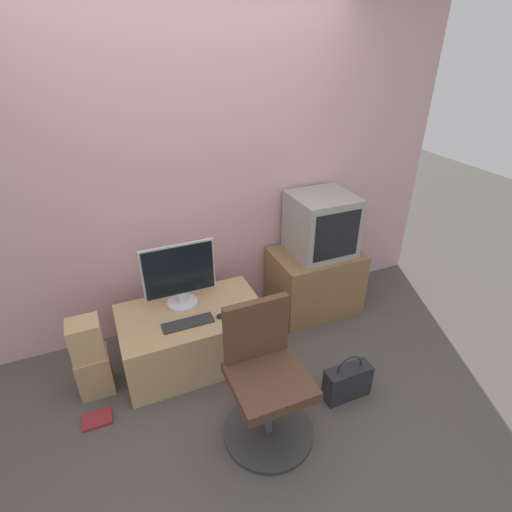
# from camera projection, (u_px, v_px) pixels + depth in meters

# --- Properties ---
(ground_plane) EXTENTS (12.00, 12.00, 0.00)m
(ground_plane) POSITION_uv_depth(u_px,v_px,m) (264.00, 426.00, 2.60)
(ground_plane) COLOR #4C4742
(wall_back) EXTENTS (4.40, 0.05, 2.60)m
(wall_back) POSITION_uv_depth(u_px,v_px,m) (194.00, 174.00, 3.02)
(wall_back) COLOR #CC9EA3
(wall_back) RESTS_ON ground_plane
(desk) EXTENTS (1.05, 0.63, 0.45)m
(desk) POSITION_uv_depth(u_px,v_px,m) (194.00, 336.00, 3.04)
(desk) COLOR tan
(desk) RESTS_ON ground_plane
(side_stand) EXTENTS (0.75, 0.53, 0.58)m
(side_stand) POSITION_uv_depth(u_px,v_px,m) (315.00, 281.00, 3.59)
(side_stand) COLOR olive
(side_stand) RESTS_ON ground_plane
(main_monitor) EXTENTS (0.53, 0.23, 0.50)m
(main_monitor) POSITION_uv_depth(u_px,v_px,m) (180.00, 275.00, 2.89)
(main_monitor) COLOR silver
(main_monitor) RESTS_ON desk
(keyboard) EXTENTS (0.36, 0.11, 0.01)m
(keyboard) POSITION_uv_depth(u_px,v_px,m) (188.00, 323.00, 2.80)
(keyboard) COLOR #2D2D2D
(keyboard) RESTS_ON desk
(mouse) EXTENTS (0.06, 0.04, 0.03)m
(mouse) POSITION_uv_depth(u_px,v_px,m) (220.00, 316.00, 2.86)
(mouse) COLOR black
(mouse) RESTS_ON desk
(crt_tv) EXTENTS (0.50, 0.49, 0.51)m
(crt_tv) POSITION_uv_depth(u_px,v_px,m) (321.00, 224.00, 3.34)
(crt_tv) COLOR gray
(crt_tv) RESTS_ON side_stand
(office_chair) EXTENTS (0.57, 0.57, 0.90)m
(office_chair) POSITION_uv_depth(u_px,v_px,m) (266.00, 385.00, 2.41)
(office_chair) COLOR #333333
(office_chair) RESTS_ON ground_plane
(cardboard_box_lower) EXTENTS (0.23, 0.21, 0.32)m
(cardboard_box_lower) POSITION_uv_depth(u_px,v_px,m) (95.00, 372.00, 2.80)
(cardboard_box_lower) COLOR #A3845B
(cardboard_box_lower) RESTS_ON ground_plane
(cardboard_box_upper) EXTENTS (0.21, 0.19, 0.28)m
(cardboard_box_upper) POSITION_uv_depth(u_px,v_px,m) (86.00, 339.00, 2.65)
(cardboard_box_upper) COLOR tan
(cardboard_box_upper) RESTS_ON cardboard_box_lower
(handbag) EXTENTS (0.33, 0.12, 0.36)m
(handbag) POSITION_uv_depth(u_px,v_px,m) (347.00, 382.00, 2.76)
(handbag) COLOR #232328
(handbag) RESTS_ON ground_plane
(book) EXTENTS (0.19, 0.13, 0.02)m
(book) POSITION_uv_depth(u_px,v_px,m) (97.00, 419.00, 2.63)
(book) COLOR maroon
(book) RESTS_ON ground_plane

